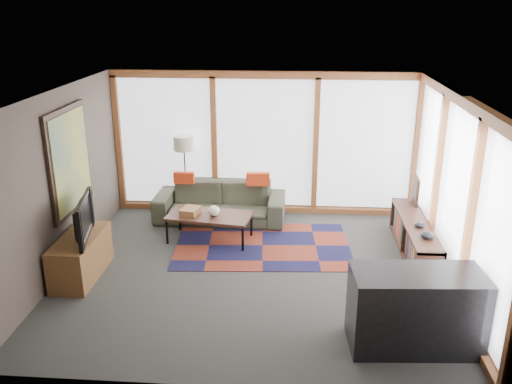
# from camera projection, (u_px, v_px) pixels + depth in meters

# --- Properties ---
(ground) EXTENTS (5.50, 5.50, 0.00)m
(ground) POSITION_uv_depth(u_px,v_px,m) (254.00, 272.00, 7.90)
(ground) COLOR #323230
(ground) RESTS_ON ground
(room_envelope) EXTENTS (5.52, 5.02, 2.62)m
(room_envelope) POSITION_uv_depth(u_px,v_px,m) (291.00, 161.00, 7.87)
(room_envelope) COLOR #443B33
(room_envelope) RESTS_ON ground
(rug) EXTENTS (2.89, 1.97, 0.01)m
(rug) POSITION_uv_depth(u_px,v_px,m) (262.00, 246.00, 8.74)
(rug) COLOR maroon
(rug) RESTS_ON ground
(sofa) EXTENTS (2.31, 0.94, 0.67)m
(sofa) POSITION_uv_depth(u_px,v_px,m) (220.00, 202.00, 9.67)
(sofa) COLOR #323629
(sofa) RESTS_ON ground
(pillow_left) EXTENTS (0.37, 0.12, 0.20)m
(pillow_left) POSITION_uv_depth(u_px,v_px,m) (184.00, 178.00, 9.60)
(pillow_left) COLOR red
(pillow_left) RESTS_ON sofa
(pillow_right) EXTENTS (0.42, 0.16, 0.23)m
(pillow_right) POSITION_uv_depth(u_px,v_px,m) (258.00, 179.00, 9.49)
(pillow_right) COLOR red
(pillow_right) RESTS_ON sofa
(floor_lamp) EXTENTS (0.37, 0.37, 1.48)m
(floor_lamp) POSITION_uv_depth(u_px,v_px,m) (185.00, 176.00, 9.82)
(floor_lamp) COLOR #302016
(floor_lamp) RESTS_ON ground
(coffee_table) EXTENTS (1.43, 0.86, 0.45)m
(coffee_table) POSITION_uv_depth(u_px,v_px,m) (210.00, 227.00, 8.89)
(coffee_table) COLOR black
(coffee_table) RESTS_ON ground
(book_stack) EXTENTS (0.32, 0.37, 0.11)m
(book_stack) POSITION_uv_depth(u_px,v_px,m) (190.00, 211.00, 8.81)
(book_stack) COLOR #905B35
(book_stack) RESTS_ON coffee_table
(vase) EXTENTS (0.20, 0.20, 0.17)m
(vase) POSITION_uv_depth(u_px,v_px,m) (214.00, 211.00, 8.74)
(vase) COLOR silver
(vase) RESTS_ON coffee_table
(bookshelf) EXTENTS (0.39, 2.16, 0.54)m
(bookshelf) POSITION_uv_depth(u_px,v_px,m) (414.00, 238.00, 8.36)
(bookshelf) COLOR black
(bookshelf) RESTS_ON ground
(bowl_a) EXTENTS (0.24, 0.24, 0.10)m
(bowl_a) POSITION_uv_depth(u_px,v_px,m) (428.00, 235.00, 7.70)
(bowl_a) COLOR black
(bowl_a) RESTS_ON bookshelf
(bowl_b) EXTENTS (0.16, 0.16, 0.08)m
(bowl_b) POSITION_uv_depth(u_px,v_px,m) (420.00, 225.00, 8.08)
(bowl_b) COLOR black
(bowl_b) RESTS_ON bookshelf
(shelf_picture) EXTENTS (0.06, 0.35, 0.46)m
(shelf_picture) POSITION_uv_depth(u_px,v_px,m) (416.00, 191.00, 8.94)
(shelf_picture) COLOR black
(shelf_picture) RESTS_ON bookshelf
(tv_console) EXTENTS (0.51, 1.22, 0.61)m
(tv_console) POSITION_uv_depth(u_px,v_px,m) (81.00, 257.00, 7.69)
(tv_console) COLOR brown
(tv_console) RESTS_ON ground
(television) EXTENTS (0.34, 1.03, 0.59)m
(television) POSITION_uv_depth(u_px,v_px,m) (78.00, 219.00, 7.45)
(television) COLOR black
(television) RESTS_ON tv_console
(bar_counter) EXTENTS (1.49, 0.77, 0.92)m
(bar_counter) POSITION_uv_depth(u_px,v_px,m) (415.00, 310.00, 6.08)
(bar_counter) COLOR black
(bar_counter) RESTS_ON ground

